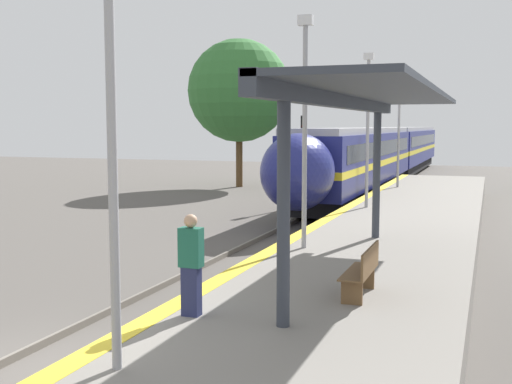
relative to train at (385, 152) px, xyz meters
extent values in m
plane|color=#56514C|center=(0.00, -36.52, -2.25)|extent=(120.00, 120.00, 0.00)
cube|color=slate|center=(-0.72, -36.52, -2.17)|extent=(0.08, 90.00, 0.15)
cube|color=slate|center=(0.72, -36.52, -2.17)|extent=(0.08, 90.00, 0.15)
cube|color=black|center=(0.00, -9.57, -1.66)|extent=(2.52, 19.67, 0.73)
cube|color=navy|center=(0.00, -9.57, -0.83)|extent=(2.86, 21.38, 0.94)
cube|color=yellow|center=(0.00, -9.57, -0.20)|extent=(2.88, 21.38, 0.32)
cube|color=navy|center=(0.00, -9.57, 0.67)|extent=(2.86, 21.38, 1.42)
cube|color=black|center=(0.00, -9.57, 0.60)|extent=(2.89, 19.67, 0.78)
cube|color=#9E9EA3|center=(0.00, -9.57, 1.53)|extent=(2.58, 21.38, 0.30)
cylinder|color=black|center=(-0.72, -17.29, -1.82)|extent=(0.12, 0.85, 0.85)
cylinder|color=black|center=(0.72, -17.29, -1.82)|extent=(0.12, 0.85, 0.85)
cylinder|color=black|center=(-0.72, -15.09, -1.82)|extent=(0.12, 0.85, 0.85)
cylinder|color=black|center=(0.72, -15.09, -1.82)|extent=(0.12, 0.85, 0.85)
cylinder|color=black|center=(-0.72, -4.04, -1.82)|extent=(0.12, 0.85, 0.85)
cylinder|color=black|center=(0.72, -4.04, -1.82)|extent=(0.12, 0.85, 0.85)
cylinder|color=black|center=(-0.72, -1.84, -1.82)|extent=(0.12, 0.85, 0.85)
cylinder|color=black|center=(0.72, -1.84, -1.82)|extent=(0.12, 0.85, 0.85)
ellipsoid|color=navy|center=(0.00, -21.51, 0.04)|extent=(2.75, 3.75, 2.95)
ellipsoid|color=black|center=(0.00, -21.97, 0.53)|extent=(2.01, 2.19, 1.50)
sphere|color=#F9F4CC|center=(0.00, -22.91, -1.05)|extent=(0.24, 0.24, 0.24)
cube|color=black|center=(0.00, 12.61, -1.66)|extent=(2.52, 19.67, 0.73)
cube|color=navy|center=(0.00, 12.61, -0.83)|extent=(2.86, 21.38, 0.94)
cube|color=yellow|center=(0.00, 12.61, -0.20)|extent=(2.88, 21.38, 0.32)
cube|color=navy|center=(0.00, 12.61, 0.67)|extent=(2.86, 21.38, 1.42)
cube|color=black|center=(0.00, 12.61, 0.60)|extent=(2.89, 19.67, 0.78)
cube|color=#9E9EA3|center=(0.00, 12.61, 1.53)|extent=(2.58, 21.38, 0.30)
cylinder|color=black|center=(-0.72, 4.89, -1.82)|extent=(0.12, 0.85, 0.85)
cylinder|color=black|center=(0.72, 4.89, -1.82)|extent=(0.12, 0.85, 0.85)
cylinder|color=black|center=(-0.72, 7.09, -1.82)|extent=(0.12, 0.85, 0.85)
cylinder|color=black|center=(0.72, 7.09, -1.82)|extent=(0.12, 0.85, 0.85)
cylinder|color=black|center=(-0.72, 18.14, -1.82)|extent=(0.12, 0.85, 0.85)
cylinder|color=black|center=(0.72, 18.14, -1.82)|extent=(0.12, 0.85, 0.85)
cylinder|color=black|center=(-0.72, 20.34, -1.82)|extent=(0.12, 0.85, 0.85)
cylinder|color=black|center=(0.72, 20.34, -1.82)|extent=(0.12, 0.85, 0.85)
cube|color=gray|center=(4.18, -36.52, -1.73)|extent=(4.86, 64.00, 1.03)
cube|color=yellow|center=(1.95, -36.52, -1.22)|extent=(0.40, 64.00, 0.01)
cube|color=brown|center=(4.74, -34.37, -1.01)|extent=(0.36, 0.06, 0.42)
cube|color=brown|center=(4.74, -33.22, -1.01)|extent=(0.36, 0.06, 0.42)
cube|color=brown|center=(4.74, -33.80, -0.78)|extent=(0.44, 1.54, 0.03)
cube|color=brown|center=(4.94, -33.80, -0.55)|extent=(0.04, 1.54, 0.44)
cube|color=navy|center=(2.48, -35.87, -0.83)|extent=(0.28, 0.20, 0.79)
cube|color=#1E604C|center=(2.48, -35.87, -0.12)|extent=(0.36, 0.22, 0.62)
sphere|color=tan|center=(2.48, -35.87, 0.30)|extent=(0.21, 0.21, 0.21)
cylinder|color=#59595E|center=(-1.93, -13.90, -0.32)|extent=(0.14, 0.14, 3.85)
cube|color=black|center=(-1.93, -13.90, 1.95)|extent=(0.28, 0.20, 0.70)
sphere|color=black|center=(-1.93, -14.01, 2.12)|extent=(0.14, 0.14, 0.14)
sphere|color=red|center=(-1.93, -14.01, 1.78)|extent=(0.14, 0.14, 0.14)
cylinder|color=#9E9EA3|center=(2.59, -38.22, 1.48)|extent=(0.12, 0.12, 5.40)
cylinder|color=#9E9EA3|center=(2.59, -29.74, 1.48)|extent=(0.12, 0.12, 5.40)
cube|color=silver|center=(2.59, -29.74, 4.30)|extent=(0.36, 0.20, 0.24)
cylinder|color=#9E9EA3|center=(2.59, -21.27, 1.48)|extent=(0.12, 0.12, 5.40)
cube|color=silver|center=(2.59, -21.27, 4.30)|extent=(0.36, 0.20, 0.24)
cylinder|color=#9E9EA3|center=(2.59, -12.80, 1.48)|extent=(0.12, 0.12, 5.40)
cube|color=silver|center=(2.59, -12.80, 4.30)|extent=(0.36, 0.20, 0.24)
cylinder|color=#333842|center=(4.01, -35.89, 0.50)|extent=(0.20, 0.20, 3.44)
cylinder|color=#333842|center=(4.01, -27.67, 0.50)|extent=(0.20, 0.20, 3.44)
cube|color=#333842|center=(4.01, -31.78, 2.32)|extent=(0.24, 11.22, 0.36)
cube|color=#333842|center=(4.91, -31.78, 2.44)|extent=(2.00, 11.22, 0.10)
cylinder|color=brown|center=(-8.81, -5.29, -0.43)|extent=(0.44, 0.44, 3.64)
sphere|color=#337033|center=(-8.81, -5.29, 4.09)|extent=(6.75, 6.75, 6.75)
camera|label=1|loc=(6.85, -44.85, 1.78)|focal=45.00mm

